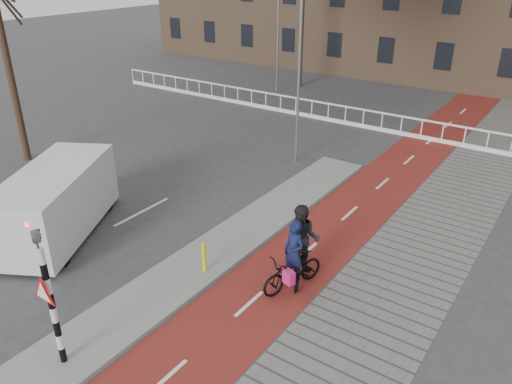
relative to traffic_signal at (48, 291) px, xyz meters
The scene contains 14 objects.
ground 2.90m from the traffic_signal, 73.47° to the left, with size 120.00×120.00×0.00m, color #38383A.
bike_lane 12.36m from the traffic_signal, 80.09° to the left, with size 2.50×60.00×0.01m, color maroon.
sidewalk 13.13m from the traffic_signal, 67.82° to the left, with size 3.00×60.00×0.01m, color slate.
curb_island 6.32m from the traffic_signal, 90.95° to the left, with size 1.80×16.00×0.12m, color gray.
traffic_signal is the anchor object (origin of this frame).
bollard 4.64m from the traffic_signal, 86.04° to the left, with size 0.12×0.12×0.87m, color yellow.
cyclist_near 6.02m from the traffic_signal, 63.07° to the left, with size 1.27×2.06×2.02m.
cyclist_far 6.42m from the traffic_signal, 65.67° to the left, with size 1.32×2.16×2.21m.
van 6.08m from the traffic_signal, 144.56° to the left, with size 4.19×5.38×2.16m.
railing 19.60m from the traffic_signal, 103.02° to the left, with size 28.00×0.10×0.99m.
tree_left 13.56m from the traffic_signal, 150.30° to the left, with size 0.29×0.29×8.44m, color black.
tree_mid 26.36m from the traffic_signal, 108.95° to the left, with size 0.24×0.24×8.78m, color black.
streetlight_near 13.31m from the traffic_signal, 98.11° to the left, with size 0.12×0.12×7.56m, color slate.
streetlight_left 24.58m from the traffic_signal, 111.65° to the left, with size 0.12×0.12×8.04m, color slate.
Camera 1 is at (7.51, -6.35, 8.14)m, focal length 35.00 mm.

